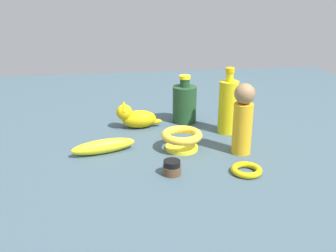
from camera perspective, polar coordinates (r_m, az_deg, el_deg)
name	(u,v)px	position (r m, az deg, el deg)	size (l,w,h in m)	color
ground	(168,146)	(1.18, 0.00, -2.94)	(2.00, 2.00, 0.00)	#384C56
nail_polish_jar	(172,168)	(1.01, 0.57, -6.07)	(0.05, 0.05, 0.04)	brown
bowl	(182,138)	(1.15, 2.02, -1.73)	(0.12, 0.12, 0.06)	yellow
banana	(104,146)	(1.15, -9.36, -2.93)	(0.19, 0.04, 0.04)	yellow
cat_figurine	(135,117)	(1.32, -4.77, 1.32)	(0.06, 0.15, 0.09)	gold
bangle	(246,170)	(1.04, 11.35, -6.29)	(0.08, 0.08, 0.02)	#BEA80E
bottle_tall	(228,106)	(1.27, 8.73, 2.90)	(0.06, 0.06, 0.21)	gold
person_figure_adult	(243,118)	(1.12, 10.85, 1.09)	(0.07, 0.07, 0.21)	gold
bottle_short	(185,103)	(1.36, 2.42, 3.34)	(0.08, 0.08, 0.17)	#1D4223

